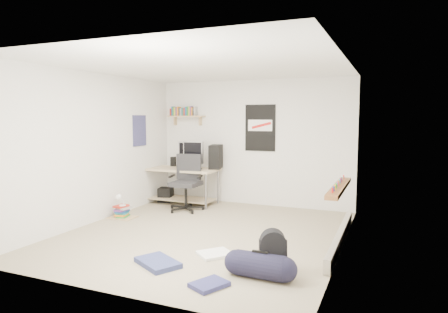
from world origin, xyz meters
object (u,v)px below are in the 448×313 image
at_px(office_chair, 186,185).
at_px(duffel_bag, 260,266).
at_px(desk, 179,186).
at_px(backpack, 273,258).
at_px(book_stack, 122,209).

bearing_deg(office_chair, duffel_bag, -60.66).
bearing_deg(duffel_bag, desk, 133.18).
xyz_separation_m(desk, backpack, (2.80, -2.88, -0.16)).
height_order(backpack, book_stack, backpack).
distance_m(office_chair, duffel_bag, 3.41).
relative_size(office_chair, duffel_bag, 1.91).
height_order(office_chair, book_stack, office_chair).
relative_size(desk, backpack, 3.92).
relative_size(duffel_bag, book_stack, 1.35).
bearing_deg(desk, office_chair, -52.56).
relative_size(backpack, book_stack, 0.98).
xyz_separation_m(backpack, book_stack, (-3.14, 1.46, -0.05)).
distance_m(desk, book_stack, 1.48).
height_order(desk, duffel_bag, desk).
xyz_separation_m(office_chair, backpack, (2.38, -2.38, -0.29)).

